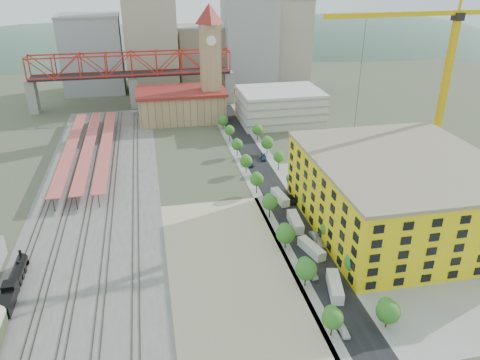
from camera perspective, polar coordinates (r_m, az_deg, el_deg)
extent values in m
plane|color=#474C38|center=(134.01, -1.85, -2.97)|extent=(400.00, 400.00, 0.00)
cube|color=#605E59|center=(149.18, -16.79, -1.02)|extent=(36.00, 165.00, 0.06)
cube|color=tan|center=(107.06, -1.08, -10.97)|extent=(28.00, 67.00, 0.06)
cube|color=black|center=(150.17, 3.20, 0.27)|extent=(12.00, 170.00, 0.06)
cube|color=gray|center=(148.98, 1.15, 0.09)|extent=(3.00, 170.00, 0.04)
cube|color=gray|center=(151.56, 5.21, 0.44)|extent=(3.00, 170.00, 0.04)
cube|color=gray|center=(132.09, 19.42, -4.97)|extent=(50.00, 90.00, 0.06)
cube|color=#382B23|center=(151.49, -22.32, -1.43)|extent=(0.12, 160.00, 0.18)
cube|color=#382B23|center=(151.20, -21.79, -1.39)|extent=(0.12, 160.00, 0.18)
cube|color=#382B23|center=(150.36, -20.09, -1.25)|extent=(0.12, 160.00, 0.18)
cube|color=#382B23|center=(150.12, -19.55, -1.21)|extent=(0.12, 160.00, 0.18)
cube|color=#382B23|center=(149.46, -17.83, -1.07)|extent=(0.12, 160.00, 0.18)
cube|color=#382B23|center=(149.28, -17.28, -1.02)|extent=(0.12, 160.00, 0.18)
cube|color=#382B23|center=(148.79, -15.55, -0.87)|extent=(0.12, 160.00, 0.18)
cube|color=#382B23|center=(148.67, -14.99, -0.83)|extent=(0.12, 160.00, 0.18)
cube|color=#382B23|center=(148.32, -12.86, -0.65)|extent=(0.12, 160.00, 0.18)
cube|color=#382B23|center=(148.27, -12.31, -0.60)|extent=(0.12, 160.00, 0.18)
cube|color=#BC5448|center=(174.33, -19.94, 3.77)|extent=(4.00, 80.00, 0.25)
cylinder|color=black|center=(175.02, -19.85, 3.16)|extent=(0.24, 0.24, 4.00)
cube|color=#BC5448|center=(173.48, -17.99, 3.96)|extent=(4.00, 80.00, 0.25)
cylinder|color=black|center=(174.17, -17.90, 3.34)|extent=(0.24, 0.24, 4.00)
cube|color=#BC5448|center=(172.83, -16.02, 4.14)|extent=(4.00, 80.00, 0.25)
cylinder|color=black|center=(173.52, -15.94, 3.52)|extent=(0.24, 0.24, 4.00)
cube|color=tan|center=(207.17, -7.17, 8.95)|extent=(36.00, 22.00, 12.00)
cube|color=maroon|center=(205.48, -7.26, 10.69)|extent=(38.00, 24.00, 1.20)
cube|color=tan|center=(203.14, -3.59, 12.85)|extent=(8.00, 8.00, 40.00)
pyramid|color=maroon|center=(199.08, -3.82, 20.75)|extent=(12.00, 12.00, 8.00)
cylinder|color=white|center=(196.62, -3.52, 16.59)|extent=(4.00, 0.30, 4.00)
cube|color=silver|center=(202.57, 4.88, 8.98)|extent=(34.00, 26.00, 14.00)
cube|color=gray|center=(234.07, -23.96, 9.27)|extent=(4.00, 6.00, 15.00)
cube|color=gray|center=(231.85, -1.41, 11.27)|extent=(4.00, 6.00, 15.00)
cube|color=gray|center=(228.58, -12.78, 10.46)|extent=(4.00, 6.00, 15.00)
cube|color=black|center=(226.76, -12.97, 12.41)|extent=(90.00, 9.00, 1.00)
cube|color=yellow|center=(126.57, 18.82, -1.62)|extent=(44.00, 50.00, 18.00)
cube|color=gray|center=(122.84, 19.42, 2.30)|extent=(44.60, 50.60, 0.80)
cube|color=#9EA0A3|center=(261.67, -17.51, 14.34)|extent=(30.00, 25.00, 38.00)
cube|color=#B2A58C|center=(254.39, -10.83, 16.34)|extent=(26.00, 22.00, 52.00)
cube|color=gray|center=(272.74, -4.87, 14.91)|extent=(24.00, 24.00, 30.00)
cube|color=#9EA0A3|center=(265.02, 1.15, 17.97)|extent=(28.00, 22.00, 60.00)
cube|color=#B2A58C|center=(277.03, 5.96, 16.49)|extent=(22.00, 20.00, 44.00)
cube|color=brown|center=(281.66, -8.04, 14.67)|extent=(20.00, 20.00, 26.00)
ellipsoid|color=#4C6B59|center=(403.41, -19.53, 4.70)|extent=(396.00, 216.00, 180.00)
ellipsoid|color=#4C6B59|center=(411.62, -2.35, 2.99)|extent=(484.00, 264.00, 220.00)
ellipsoid|color=#4C6B59|center=(437.84, 13.40, 6.76)|extent=(418.00, 228.00, 190.00)
cylinder|color=black|center=(113.48, -25.54, -10.10)|extent=(2.36, 11.34, 2.36)
cube|color=black|center=(108.53, -26.23, -11.86)|extent=(2.65, 2.84, 3.02)
cylinder|color=black|center=(116.42, -25.22, -8.10)|extent=(0.66, 0.66, 1.51)
sphere|color=black|center=(114.35, -25.46, -9.06)|extent=(0.95, 0.95, 0.95)
cone|color=black|center=(119.41, -24.78, -8.92)|extent=(2.46, 1.51, 2.46)
cube|color=black|center=(105.58, -26.68, -13.46)|extent=(2.65, 5.67, 2.65)
cube|color=gold|center=(155.44, 23.36, 8.52)|extent=(1.71, 1.71, 47.98)
cube|color=black|center=(151.08, 25.04, 17.61)|extent=(2.67, 2.67, 2.13)
cube|color=gold|center=(139.29, 18.26, 18.62)|extent=(40.52, 3.59, 1.28)
cube|color=gold|center=(155.05, 27.05, 17.79)|extent=(12.85, 2.01, 1.28)
cube|color=silver|center=(102.42, 11.49, -12.59)|extent=(4.59, 9.70, 2.57)
cube|color=silver|center=(113.49, 8.70, -8.26)|extent=(4.52, 8.96, 2.37)
cube|color=silver|center=(123.52, 6.76, -5.09)|extent=(3.12, 9.52, 2.56)
cube|color=silver|center=(135.71, 4.90, -2.09)|extent=(3.43, 9.06, 2.42)
imported|color=white|center=(93.49, 12.54, -17.53)|extent=(1.67, 3.90, 1.31)
imported|color=gray|center=(106.14, 8.72, -11.24)|extent=(2.01, 4.26, 1.35)
imported|color=black|center=(120.90, 5.75, -6.07)|extent=(3.18, 5.46, 1.43)
imported|color=navy|center=(158.65, 1.20, 1.97)|extent=(2.68, 4.93, 1.36)
imported|color=#BDBDBD|center=(116.74, 9.65, -7.58)|extent=(1.65, 4.11, 1.40)
imported|color=#959499|center=(119.12, 9.15, -6.81)|extent=(1.99, 4.50, 1.44)
imported|color=black|center=(135.72, 6.25, -2.38)|extent=(2.77, 5.43, 1.47)
imported|color=navy|center=(163.92, 2.91, 2.73)|extent=(2.66, 4.94, 1.36)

